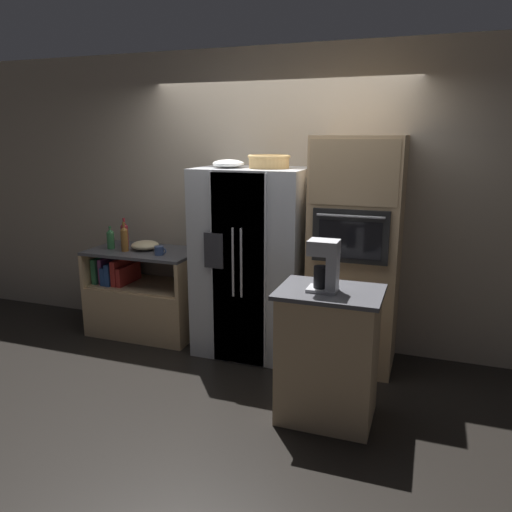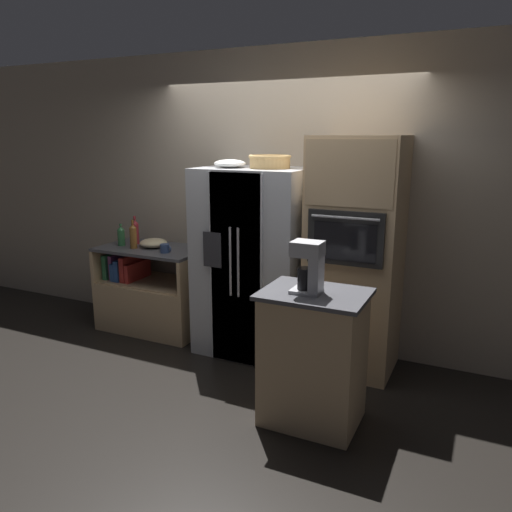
# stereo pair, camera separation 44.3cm
# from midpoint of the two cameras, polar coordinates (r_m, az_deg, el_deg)

# --- Properties ---
(ground_plane) EXTENTS (20.00, 20.00, 0.00)m
(ground_plane) POSITION_cam_midpoint_polar(r_m,az_deg,el_deg) (4.82, -1.69, -11.01)
(ground_plane) COLOR black
(wall_back) EXTENTS (12.00, 0.06, 2.80)m
(wall_back) POSITION_cam_midpoint_polar(r_m,az_deg,el_deg) (4.82, 0.06, 6.40)
(wall_back) COLOR tan
(wall_back) RESTS_ON ground_plane
(counter_left) EXTENTS (1.10, 0.65, 0.88)m
(counter_left) POSITION_cam_midpoint_polar(r_m,az_deg,el_deg) (5.36, -14.95, -5.10)
(counter_left) COLOR tan
(counter_left) RESTS_ON ground_plane
(refrigerator) EXTENTS (0.99, 0.75, 1.73)m
(refrigerator) POSITION_cam_midpoint_polar(r_m,az_deg,el_deg) (4.61, -3.19, -0.76)
(refrigerator) COLOR silver
(refrigerator) RESTS_ON ground_plane
(wall_oven) EXTENTS (0.74, 0.69, 2.01)m
(wall_oven) POSITION_cam_midpoint_polar(r_m,az_deg,el_deg) (4.35, 8.44, 0.20)
(wall_oven) COLOR tan
(wall_oven) RESTS_ON ground_plane
(island_counter) EXTENTS (0.72, 0.55, 0.97)m
(island_counter) POSITION_cam_midpoint_polar(r_m,az_deg,el_deg) (3.62, 4.72, -11.23)
(island_counter) COLOR tan
(island_counter) RESTS_ON ground_plane
(wicker_basket) EXTENTS (0.37, 0.37, 0.11)m
(wicker_basket) POSITION_cam_midpoint_polar(r_m,az_deg,el_deg) (4.43, -1.41, 10.80)
(wicker_basket) COLOR tan
(wicker_basket) RESTS_ON refrigerator
(fruit_bowl) EXTENTS (0.28, 0.28, 0.07)m
(fruit_bowl) POSITION_cam_midpoint_polar(r_m,az_deg,el_deg) (4.49, -6.06, 10.44)
(fruit_bowl) COLOR white
(fruit_bowl) RESTS_ON refrigerator
(bottle_tall) EXTENTS (0.07, 0.07, 0.30)m
(bottle_tall) POSITION_cam_midpoint_polar(r_m,az_deg,el_deg) (5.18, -17.22, 1.90)
(bottle_tall) COLOR brown
(bottle_tall) RESTS_ON counter_left
(bottle_short) EXTENTS (0.08, 0.08, 0.23)m
(bottle_short) POSITION_cam_midpoint_polar(r_m,az_deg,el_deg) (5.34, -18.61, 1.88)
(bottle_short) COLOR #33723F
(bottle_short) RESTS_ON counter_left
(bottle_wide) EXTENTS (0.08, 0.08, 0.30)m
(bottle_wide) POSITION_cam_midpoint_polar(r_m,az_deg,el_deg) (5.39, -17.09, 2.39)
(bottle_wide) COLOR maroon
(bottle_wide) RESTS_ON counter_left
(mug) EXTENTS (0.12, 0.09, 0.09)m
(mug) POSITION_cam_midpoint_polar(r_m,az_deg,el_deg) (4.94, -13.53, 0.58)
(mug) COLOR #384C7A
(mug) RESTS_ON counter_left
(mixing_bowl) EXTENTS (0.28, 0.28, 0.09)m
(mixing_bowl) POSITION_cam_midpoint_polar(r_m,az_deg,el_deg) (5.20, -14.97, 1.17)
(mixing_bowl) COLOR beige
(mixing_bowl) RESTS_ON counter_left
(coffee_maker) EXTENTS (0.20, 0.16, 0.36)m
(coffee_maker) POSITION_cam_midpoint_polar(r_m,az_deg,el_deg) (3.36, 4.36, -0.89)
(coffee_maker) COLOR #B2B2B7
(coffee_maker) RESTS_ON island_counter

